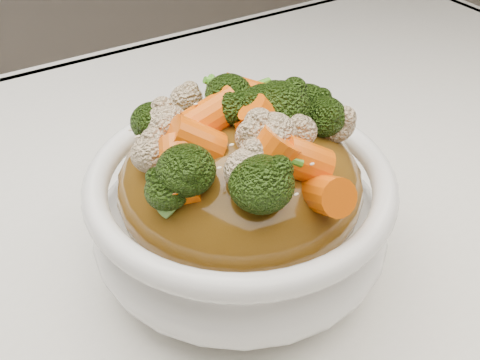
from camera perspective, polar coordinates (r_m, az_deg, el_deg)
tablecloth at (r=0.49m, az=-0.82°, el=-7.76°), size 1.20×0.80×0.04m
bowl at (r=0.43m, az=0.00°, el=-3.56°), size 0.26×0.26×0.09m
sauce_base at (r=0.41m, az=0.00°, el=-0.34°), size 0.21×0.21×0.10m
carrots at (r=0.38m, az=0.00°, el=7.48°), size 0.21×0.21×0.05m
broccoli at (r=0.38m, az=0.00°, el=7.35°), size 0.21×0.21×0.05m
cauliflower at (r=0.38m, az=0.00°, el=7.07°), size 0.21×0.21×0.04m
scallions at (r=0.38m, az=0.00°, el=7.62°), size 0.16×0.16×0.02m
sesame_seeds at (r=0.38m, az=0.00°, el=7.62°), size 0.19×0.19×0.01m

